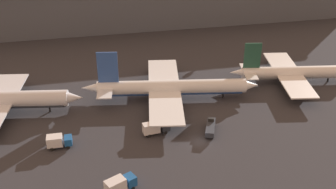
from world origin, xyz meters
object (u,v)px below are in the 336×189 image
at_px(service_vehicle_3, 119,185).
at_px(airplane_0, 0,100).
at_px(airplane_1, 170,88).
at_px(airplane_2, 292,73).
at_px(service_vehicle_1, 58,141).
at_px(service_vehicle_2, 155,128).
at_px(service_vehicle_0, 210,127).

bearing_deg(service_vehicle_3, airplane_0, 100.11).
height_order(airplane_1, airplane_2, airplane_1).
bearing_deg(service_vehicle_1, service_vehicle_2, 2.38).
distance_m(service_vehicle_2, service_vehicle_3, 21.15).
relative_size(service_vehicle_1, service_vehicle_2, 0.84).
distance_m(airplane_0, service_vehicle_0, 53.54).
distance_m(service_vehicle_0, service_vehicle_2, 13.21).
bearing_deg(airplane_1, service_vehicle_3, -107.48).
bearing_deg(airplane_0, service_vehicle_2, -16.39).
bearing_deg(service_vehicle_1, airplane_2, 16.64).
relative_size(airplane_1, service_vehicle_3, 7.16).
height_order(service_vehicle_0, service_vehicle_2, service_vehicle_2).
xyz_separation_m(service_vehicle_1, service_vehicle_2, (22.28, 0.77, 0.06)).
height_order(airplane_2, service_vehicle_3, airplane_2).
height_order(airplane_2, service_vehicle_0, airplane_2).
height_order(airplane_0, airplane_2, airplane_0).
distance_m(airplane_0, airplane_1, 43.67).
bearing_deg(airplane_2, airplane_0, -170.23).
xyz_separation_m(airplane_0, service_vehicle_2, (36.78, -17.52, -1.99)).
distance_m(service_vehicle_1, service_vehicle_2, 22.29).
xyz_separation_m(airplane_0, airplane_2, (80.59, 0.96, -0.65)).
xyz_separation_m(airplane_1, airplane_2, (36.95, 2.53, -0.34)).
relative_size(airplane_2, service_vehicle_1, 6.70).
xyz_separation_m(airplane_2, service_vehicle_1, (-66.09, -19.25, -1.41)).
bearing_deg(service_vehicle_2, service_vehicle_1, 174.64).
distance_m(service_vehicle_1, service_vehicle_3, 21.34).
relative_size(airplane_1, service_vehicle_1, 8.61).
xyz_separation_m(airplane_1, service_vehicle_3, (-17.20, -34.41, -1.54)).
bearing_deg(service_vehicle_2, airplane_1, 59.37).
distance_m(service_vehicle_0, service_vehicle_1, 35.37).
relative_size(airplane_0, service_vehicle_3, 6.26).
height_order(airplane_0, service_vehicle_1, airplane_0).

